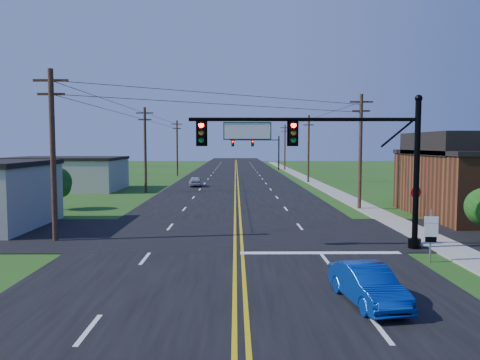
{
  "coord_description": "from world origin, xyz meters",
  "views": [
    {
      "loc": [
        0.03,
        -14.49,
        5.1
      ],
      "look_at": [
        0.27,
        10.0,
        3.24
      ],
      "focal_mm": 35.0,
      "sensor_mm": 36.0,
      "label": 1
    }
  ],
  "objects_px": {
    "stop_sign": "(416,196)",
    "signal_mast_far": "(257,147)",
    "blue_car": "(368,286)",
    "route_sign": "(431,231)",
    "signal_mast_main": "(325,152)"
  },
  "relations": [
    {
      "from": "stop_sign",
      "to": "signal_mast_far",
      "type": "bearing_deg",
      "value": 87.16
    },
    {
      "from": "blue_car",
      "to": "route_sign",
      "type": "bearing_deg",
      "value": 42.76
    },
    {
      "from": "signal_mast_main",
      "to": "route_sign",
      "type": "height_order",
      "value": "signal_mast_main"
    },
    {
      "from": "route_sign",
      "to": "signal_mast_far",
      "type": "bearing_deg",
      "value": 101.58
    },
    {
      "from": "route_sign",
      "to": "stop_sign",
      "type": "height_order",
      "value": "route_sign"
    },
    {
      "from": "signal_mast_main",
      "to": "route_sign",
      "type": "distance_m",
      "value": 5.96
    },
    {
      "from": "signal_mast_far",
      "to": "stop_sign",
      "type": "distance_m",
      "value": 63.58
    },
    {
      "from": "signal_mast_main",
      "to": "stop_sign",
      "type": "xyz_separation_m",
      "value": [
        7.95,
        8.98,
        -3.13
      ]
    },
    {
      "from": "signal_mast_main",
      "to": "signal_mast_far",
      "type": "relative_size",
      "value": 1.03
    },
    {
      "from": "blue_car",
      "to": "route_sign",
      "type": "xyz_separation_m",
      "value": [
        4.23,
        5.33,
        0.74
      ]
    },
    {
      "from": "signal_mast_main",
      "to": "blue_car",
      "type": "distance_m",
      "value": 8.96
    },
    {
      "from": "signal_mast_far",
      "to": "signal_mast_main",
      "type": "bearing_deg",
      "value": -90.08
    },
    {
      "from": "signal_mast_far",
      "to": "blue_car",
      "type": "bearing_deg",
      "value": -90.14
    },
    {
      "from": "signal_mast_main",
      "to": "blue_car",
      "type": "relative_size",
      "value": 3.02
    },
    {
      "from": "signal_mast_main",
      "to": "stop_sign",
      "type": "bearing_deg",
      "value": 48.47
    }
  ]
}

